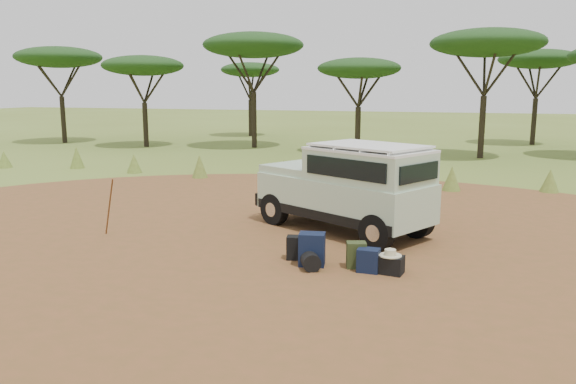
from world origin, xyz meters
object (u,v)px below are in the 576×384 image
(hard_case, at_px, (390,265))
(backpack_olive, at_px, (356,255))
(walking_staff, at_px, (109,207))
(safari_vehicle, at_px, (348,189))
(backpack_navy, at_px, (312,249))
(duffel_navy, at_px, (368,260))
(backpack_black, at_px, (296,248))

(hard_case, bearing_deg, backpack_olive, 175.74)
(walking_staff, height_order, hard_case, walking_staff)
(walking_staff, distance_m, backpack_olive, 5.77)
(safari_vehicle, distance_m, walking_staff, 5.40)
(backpack_navy, relative_size, backpack_olive, 1.28)
(safari_vehicle, height_order, hard_case, safari_vehicle)
(safari_vehicle, bearing_deg, backpack_navy, -63.66)
(backpack_navy, bearing_deg, duffel_navy, -12.10)
(walking_staff, distance_m, backpack_black, 4.54)
(duffel_navy, bearing_deg, hard_case, 5.57)
(safari_vehicle, xyz_separation_m, hard_case, (1.36, -2.71, -0.84))
(duffel_navy, xyz_separation_m, hard_case, (0.38, 0.03, -0.05))
(walking_staff, xyz_separation_m, duffel_navy, (5.98, -0.73, -0.45))
(backpack_black, xyz_separation_m, backpack_navy, (0.40, -0.28, 0.08))
(walking_staff, xyz_separation_m, backpack_olive, (5.72, -0.56, -0.42))
(backpack_navy, height_order, hard_case, backpack_navy)
(duffel_navy, bearing_deg, backpack_black, 168.84)
(walking_staff, height_order, backpack_black, walking_staff)
(safari_vehicle, xyz_separation_m, duffel_navy, (0.98, -2.74, -0.78))
(walking_staff, distance_m, hard_case, 6.42)
(backpack_navy, xyz_separation_m, backpack_olive, (0.82, 0.13, -0.07))
(walking_staff, distance_m, duffel_navy, 6.04)
(walking_staff, distance_m, backpack_navy, 4.97)
(backpack_black, height_order, hard_case, backpack_black)
(backpack_black, xyz_separation_m, backpack_olive, (1.22, -0.15, 0.01))
(walking_staff, height_order, duffel_navy, walking_staff)
(walking_staff, bearing_deg, backpack_olive, -68.77)
(backpack_navy, bearing_deg, backpack_olive, -0.85)
(hard_case, bearing_deg, backpack_navy, -172.36)
(walking_staff, bearing_deg, backpack_black, -68.39)
(hard_case, bearing_deg, duffel_navy, -167.32)
(backpack_olive, xyz_separation_m, duffel_navy, (0.26, -0.17, -0.03))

